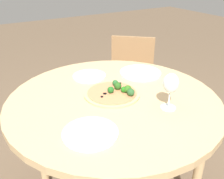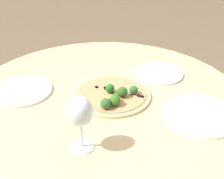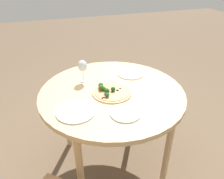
{
  "view_description": "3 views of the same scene",
  "coord_description": "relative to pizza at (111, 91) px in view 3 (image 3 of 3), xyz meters",
  "views": [
    {
      "loc": [
        0.98,
        -0.59,
        1.41
      ],
      "look_at": [
        -0.03,
        0.01,
        0.81
      ],
      "focal_mm": 40.0,
      "sensor_mm": 36.0,
      "label": 1
    },
    {
      "loc": [
        0.63,
        0.79,
        1.43
      ],
      "look_at": [
        -0.03,
        0.01,
        0.81
      ],
      "focal_mm": 50.0,
      "sensor_mm": 36.0,
      "label": 2
    },
    {
      "loc": [
        -1.36,
        0.45,
        1.64
      ],
      "look_at": [
        -0.03,
        0.01,
        0.81
      ],
      "focal_mm": 35.0,
      "sensor_mm": 36.0,
      "label": 3
    }
  ],
  "objects": [
    {
      "name": "ground_plane",
      "position": [
        0.03,
        -0.02,
        -0.79
      ],
      "size": [
        12.0,
        12.0,
        0.0
      ],
      "primitive_type": "plane",
      "color": "brown"
    },
    {
      "name": "pizza",
      "position": [
        0.0,
        0.0,
        0.0
      ],
      "size": [
        0.3,
        0.3,
        0.06
      ],
      "color": "tan",
      "rests_on": "dining_table"
    },
    {
      "name": "plate_far",
      "position": [
        0.25,
        -0.26,
        -0.01
      ],
      "size": [
        0.23,
        0.23,
        0.01
      ],
      "color": "silver",
      "rests_on": "dining_table"
    },
    {
      "name": "plate_near",
      "position": [
        -0.16,
        0.29,
        -0.01
      ],
      "size": [
        0.26,
        0.26,
        0.01
      ],
      "color": "silver",
      "rests_on": "dining_table"
    },
    {
      "name": "dining_table",
      "position": [
        0.03,
        -0.02,
        -0.09
      ],
      "size": [
        1.11,
        1.11,
        0.78
      ],
      "color": "tan",
      "rests_on": "ground_plane"
    },
    {
      "name": "plate_side",
      "position": [
        -0.28,
        -0.01,
        -0.01
      ],
      "size": [
        0.2,
        0.2,
        0.01
      ],
      "color": "silver",
      "rests_on": "dining_table"
    },
    {
      "name": "wine_glass",
      "position": [
        0.25,
        0.15,
        0.12
      ],
      "size": [
        0.08,
        0.08,
        0.18
      ],
      "color": "silver",
      "rests_on": "dining_table"
    }
  ]
}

